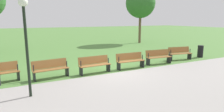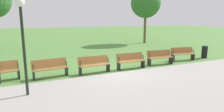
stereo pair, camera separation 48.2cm
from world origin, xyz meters
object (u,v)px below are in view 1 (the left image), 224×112
(lamp_post, at_px, (25,28))
(trash_bin, at_px, (200,51))
(bench_2, at_px, (130,60))
(bench_1, at_px, (158,57))
(bench_3, at_px, (95,64))
(bench_4, at_px, (51,69))
(bench_0, at_px, (180,53))
(tree_1, at_px, (140,3))

(lamp_post, distance_m, trash_bin, 12.42)
(bench_2, bearing_deg, trash_bin, -174.31)
(bench_1, xyz_separation_m, bench_3, (4.45, 0.16, 0.00))
(bench_3, height_order, bench_4, same)
(bench_3, bearing_deg, bench_0, -177.99)
(bench_3, bearing_deg, bench_4, -6.07)
(trash_bin, bearing_deg, bench_4, 1.36)
(bench_3, xyz_separation_m, bench_4, (2.22, -0.16, 0.00))
(bench_1, distance_m, tree_1, 12.00)
(bench_3, height_order, lamp_post, lamp_post)
(bench_4, xyz_separation_m, trash_bin, (-10.95, -0.26, -0.03))
(bench_3, distance_m, trash_bin, 8.74)
(bench_3, relative_size, tree_1, 0.27)
(bench_1, bearing_deg, lamp_post, 20.54)
(trash_bin, bearing_deg, bench_3, 2.73)
(bench_2, relative_size, bench_3, 1.00)
(bench_0, distance_m, bench_3, 6.67)
(bench_2, height_order, tree_1, tree_1)
(bench_0, relative_size, trash_bin, 1.97)
(bench_1, relative_size, bench_4, 1.00)
(bench_0, height_order, bench_4, same)
(trash_bin, bearing_deg, tree_1, -97.33)
(bench_0, bearing_deg, bench_1, 18.22)
(bench_0, bearing_deg, bench_4, 12.16)
(bench_0, height_order, bench_1, same)
(bench_0, distance_m, tree_1, 10.89)
(bench_4, distance_m, tree_1, 16.19)
(bench_0, relative_size, tree_1, 0.27)
(bench_2, xyz_separation_m, tree_1, (-7.73, -9.97, 4.17))
(bench_1, xyz_separation_m, bench_2, (2.22, 0.16, 0.00))
(bench_2, distance_m, trash_bin, 6.51)
(bench_0, xyz_separation_m, bench_3, (6.65, 0.47, 0.00))
(bench_3, bearing_deg, trash_bin, -179.30)
(tree_1, bearing_deg, bench_4, 38.87)
(bench_1, bearing_deg, bench_0, -165.84)
(bench_0, bearing_deg, bench_3, 14.18)
(bench_4, bearing_deg, trash_bin, 175.27)
(bench_1, height_order, trash_bin, bench_1)
(bench_3, height_order, trash_bin, bench_3)
(bench_1, distance_m, bench_3, 4.45)
(bench_1, height_order, bench_2, same)
(bench_4, bearing_deg, tree_1, -147.22)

